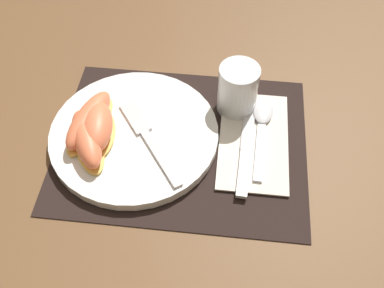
{
  "coord_description": "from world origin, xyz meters",
  "views": [
    {
      "loc": [
        0.07,
        -0.44,
        0.58
      ],
      "look_at": [
        0.02,
        -0.02,
        0.02
      ],
      "focal_mm": 42.0,
      "sensor_mm": 36.0,
      "label": 1
    }
  ],
  "objects_px": {
    "fork": "(147,136)",
    "citrus_wedge_2": "(87,140)",
    "citrus_wedge_0": "(90,119)",
    "citrus_wedge_1": "(97,128)",
    "plate": "(134,137)",
    "spoon": "(262,121)",
    "knife": "(247,142)",
    "juice_glass": "(238,91)"
  },
  "relations": [
    {
      "from": "knife",
      "to": "fork",
      "type": "relative_size",
      "value": 1.34
    },
    {
      "from": "citrus_wedge_2",
      "to": "fork",
      "type": "bearing_deg",
      "value": 18.1
    },
    {
      "from": "juice_glass",
      "to": "citrus_wedge_0",
      "type": "bearing_deg",
      "value": -160.61
    },
    {
      "from": "citrus_wedge_2",
      "to": "citrus_wedge_1",
      "type": "bearing_deg",
      "value": 65.42
    },
    {
      "from": "fork",
      "to": "citrus_wedge_0",
      "type": "bearing_deg",
      "value": 172.77
    },
    {
      "from": "spoon",
      "to": "citrus_wedge_0",
      "type": "xyz_separation_m",
      "value": [
        -0.28,
        -0.05,
        0.03
      ]
    },
    {
      "from": "fork",
      "to": "spoon",
      "type": "bearing_deg",
      "value": 17.77
    },
    {
      "from": "citrus_wedge_0",
      "to": "citrus_wedge_1",
      "type": "bearing_deg",
      "value": -44.74
    },
    {
      "from": "knife",
      "to": "spoon",
      "type": "bearing_deg",
      "value": 61.67
    },
    {
      "from": "knife",
      "to": "spoon",
      "type": "xyz_separation_m",
      "value": [
        0.02,
        0.04,
        0.0
      ]
    },
    {
      "from": "knife",
      "to": "fork",
      "type": "xyz_separation_m",
      "value": [
        -0.16,
        -0.01,
        0.01
      ]
    },
    {
      "from": "spoon",
      "to": "citrus_wedge_1",
      "type": "relative_size",
      "value": 1.53
    },
    {
      "from": "fork",
      "to": "knife",
      "type": "bearing_deg",
      "value": 5.19
    },
    {
      "from": "plate",
      "to": "knife",
      "type": "height_order",
      "value": "plate"
    },
    {
      "from": "plate",
      "to": "spoon",
      "type": "bearing_deg",
      "value": 14.98
    },
    {
      "from": "spoon",
      "to": "juice_glass",
      "type": "bearing_deg",
      "value": 142.43
    },
    {
      "from": "citrus_wedge_1",
      "to": "plate",
      "type": "bearing_deg",
      "value": 8.82
    },
    {
      "from": "juice_glass",
      "to": "citrus_wedge_2",
      "type": "xyz_separation_m",
      "value": [
        -0.23,
        -0.12,
        -0.01
      ]
    },
    {
      "from": "fork",
      "to": "citrus_wedge_2",
      "type": "bearing_deg",
      "value": -161.9
    },
    {
      "from": "juice_glass",
      "to": "citrus_wedge_1",
      "type": "xyz_separation_m",
      "value": [
        -0.22,
        -0.1,
        -0.0
      ]
    },
    {
      "from": "plate",
      "to": "spoon",
      "type": "xyz_separation_m",
      "value": [
        0.21,
        0.06,
        -0.0
      ]
    },
    {
      "from": "spoon",
      "to": "fork",
      "type": "distance_m",
      "value": 0.19
    },
    {
      "from": "fork",
      "to": "citrus_wedge_1",
      "type": "relative_size",
      "value": 1.48
    },
    {
      "from": "juice_glass",
      "to": "citrus_wedge_2",
      "type": "bearing_deg",
      "value": -151.65
    },
    {
      "from": "fork",
      "to": "plate",
      "type": "bearing_deg",
      "value": 170.63
    },
    {
      "from": "plate",
      "to": "fork",
      "type": "xyz_separation_m",
      "value": [
        0.02,
        -0.0,
        0.01
      ]
    },
    {
      "from": "fork",
      "to": "citrus_wedge_0",
      "type": "relative_size",
      "value": 1.2
    },
    {
      "from": "citrus_wedge_1",
      "to": "citrus_wedge_2",
      "type": "relative_size",
      "value": 0.87
    },
    {
      "from": "citrus_wedge_0",
      "to": "citrus_wedge_1",
      "type": "relative_size",
      "value": 1.23
    },
    {
      "from": "plate",
      "to": "citrus_wedge_1",
      "type": "xyz_separation_m",
      "value": [
        -0.05,
        -0.01,
        0.03
      ]
    },
    {
      "from": "fork",
      "to": "citrus_wedge_1",
      "type": "distance_m",
      "value": 0.08
    },
    {
      "from": "citrus_wedge_1",
      "to": "spoon",
      "type": "bearing_deg",
      "value": 13.72
    },
    {
      "from": "juice_glass",
      "to": "spoon",
      "type": "relative_size",
      "value": 0.51
    },
    {
      "from": "citrus_wedge_1",
      "to": "knife",
      "type": "bearing_deg",
      "value": 4.64
    },
    {
      "from": "juice_glass",
      "to": "fork",
      "type": "relative_size",
      "value": 0.53
    },
    {
      "from": "knife",
      "to": "citrus_wedge_2",
      "type": "bearing_deg",
      "value": -170.11
    },
    {
      "from": "citrus_wedge_0",
      "to": "citrus_wedge_2",
      "type": "xyz_separation_m",
      "value": [
        0.01,
        -0.04,
        -0.0
      ]
    },
    {
      "from": "juice_glass",
      "to": "citrus_wedge_0",
      "type": "height_order",
      "value": "juice_glass"
    },
    {
      "from": "plate",
      "to": "spoon",
      "type": "height_order",
      "value": "plate"
    },
    {
      "from": "plate",
      "to": "citrus_wedge_2",
      "type": "bearing_deg",
      "value": -153.56
    },
    {
      "from": "spoon",
      "to": "citrus_wedge_1",
      "type": "distance_m",
      "value": 0.27
    },
    {
      "from": "citrus_wedge_0",
      "to": "fork",
      "type": "bearing_deg",
      "value": -7.23
    }
  ]
}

